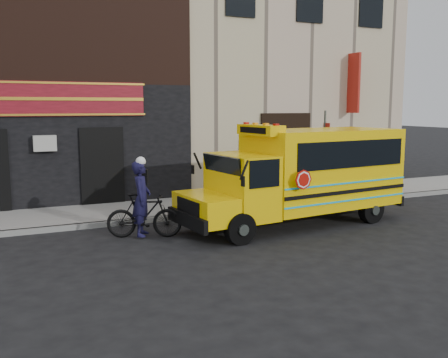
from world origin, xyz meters
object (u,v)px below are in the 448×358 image
sign_pole (324,155)px  bicycle (144,216)px  school_bus (305,173)px  cyclist (142,200)px

sign_pole → bicycle: sign_pole is taller
school_bus → bicycle: 4.80m
school_bus → sign_pole: bearing=42.5°
school_bus → cyclist: bearing=174.9°
sign_pole → cyclist: 6.88m
school_bus → bicycle: (-4.70, 0.37, -0.92)m
sign_pole → cyclist: size_ratio=1.66×
cyclist → bicycle: bearing=-115.2°
bicycle → sign_pole: bearing=-56.6°
sign_pole → cyclist: sign_pole is taller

